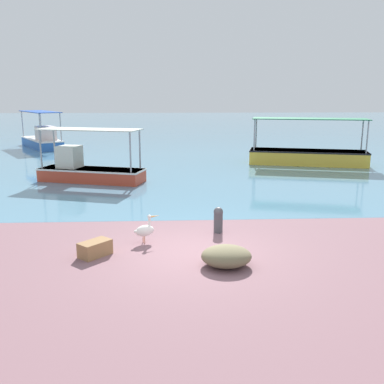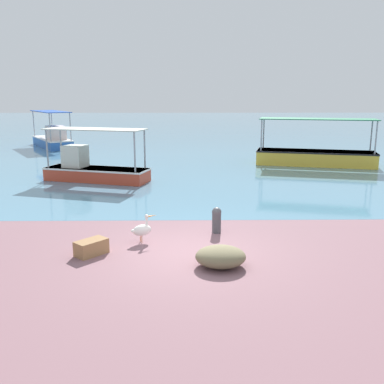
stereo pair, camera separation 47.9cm
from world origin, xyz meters
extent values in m
plane|color=#815A62|center=(0.00, 0.00, 0.00)|extent=(120.00, 120.00, 0.00)
cube|color=#5789A4|center=(0.00, 48.00, 0.00)|extent=(110.00, 90.00, 0.00)
cube|color=gold|center=(7.63, 14.49, 0.43)|extent=(7.07, 3.56, 0.85)
cube|color=black|center=(7.63, 14.49, 0.81)|extent=(7.12, 3.61, 0.08)
cylinder|color=#99999E|center=(4.37, 14.49, 1.78)|extent=(0.08, 0.08, 1.85)
cylinder|color=#99999E|center=(4.79, 16.09, 1.78)|extent=(0.08, 0.08, 1.85)
cylinder|color=#99999E|center=(10.48, 12.89, 1.78)|extent=(0.08, 0.08, 1.85)
cylinder|color=#99999E|center=(10.90, 14.48, 1.78)|extent=(0.08, 0.08, 1.85)
cube|color=#1D6744|center=(7.63, 14.49, 2.73)|extent=(6.90, 3.60, 0.05)
cube|color=#2D62B5|center=(-10.86, 23.97, 0.36)|extent=(4.57, 6.01, 0.71)
cube|color=silver|center=(-10.86, 23.97, 0.67)|extent=(4.63, 6.06, 0.08)
cylinder|color=#99999E|center=(-12.91, 25.92, 1.76)|extent=(0.08, 0.08, 2.08)
cylinder|color=#99999E|center=(-11.63, 26.70, 1.76)|extent=(0.08, 0.08, 2.08)
cylinder|color=#99999E|center=(-10.10, 21.24, 1.76)|extent=(0.08, 0.08, 2.08)
cylinder|color=#99999E|center=(-8.81, 22.01, 1.76)|extent=(0.08, 0.08, 2.08)
cube|color=#173E97|center=(-10.86, 23.97, 2.82)|extent=(4.55, 5.89, 0.05)
cube|color=beige|center=(-10.17, 22.82, 1.24)|extent=(1.90, 2.05, 1.05)
cube|color=#C3402A|center=(-4.42, 9.83, 0.32)|extent=(5.26, 2.84, 0.63)
cube|color=silver|center=(-4.42, 9.83, 0.59)|extent=(5.31, 2.89, 0.08)
cylinder|color=#99999E|center=(-2.06, 9.74, 1.56)|extent=(0.08, 0.08, 1.84)
cylinder|color=#99999E|center=(-2.41, 8.59, 1.56)|extent=(0.08, 0.08, 1.84)
cylinder|color=#99999E|center=(-6.43, 11.06, 1.56)|extent=(0.08, 0.08, 1.84)
cylinder|color=#99999E|center=(-6.77, 9.92, 1.56)|extent=(0.08, 0.08, 1.84)
cube|color=beige|center=(-4.42, 9.83, 2.50)|extent=(5.10, 2.88, 0.05)
cube|color=beige|center=(-5.51, 10.16, 1.17)|extent=(1.23, 1.25, 1.06)
cylinder|color=#E0997A|center=(-1.39, 0.87, 0.11)|extent=(0.03, 0.03, 0.22)
cylinder|color=#E0997A|center=(-1.34, 0.78, 0.11)|extent=(0.03, 0.03, 0.22)
ellipsoid|color=white|center=(-1.34, 0.84, 0.36)|extent=(0.63, 0.52, 0.32)
ellipsoid|color=white|center=(-1.56, 0.72, 0.38)|extent=(0.20, 0.18, 0.10)
cylinder|color=white|center=(-1.21, 0.92, 0.58)|extent=(0.07, 0.07, 0.26)
sphere|color=white|center=(-1.21, 0.92, 0.74)|extent=(0.11, 0.11, 0.11)
cone|color=#E5933F|center=(-1.06, 1.00, 0.73)|extent=(0.29, 0.19, 0.06)
cylinder|color=#47474C|center=(0.83, 1.68, 0.31)|extent=(0.27, 0.27, 0.61)
sphere|color=#4C4C51|center=(0.83, 1.68, 0.65)|extent=(0.29, 0.29, 0.29)
ellipsoid|color=#746B4D|center=(0.74, -0.94, 0.25)|extent=(1.23, 1.05, 0.50)
cube|color=#976E46|center=(-2.57, -0.10, 0.20)|extent=(0.89, 0.91, 0.40)
camera|label=1|loc=(-0.58, -10.69, 4.08)|focal=40.00mm
camera|label=2|loc=(-0.10, -10.70, 4.08)|focal=40.00mm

